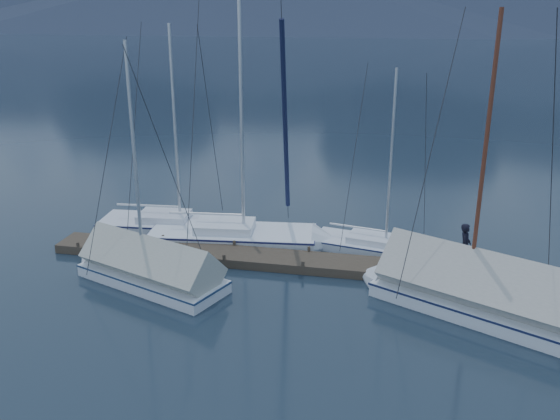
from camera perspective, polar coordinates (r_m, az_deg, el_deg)
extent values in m
plane|color=black|center=(20.91, -1.12, -7.47)|extent=(1000.00, 1000.00, 0.00)
cube|color=#382D23|center=(22.60, 0.00, -4.87)|extent=(18.00, 1.50, 0.34)
cube|color=black|center=(24.52, -13.90, -4.04)|extent=(3.00, 1.30, 0.30)
cube|color=black|center=(22.69, 0.00, -5.38)|extent=(3.00, 1.30, 0.30)
cube|color=black|center=(22.38, 15.32, -6.48)|extent=(3.00, 1.30, 0.30)
cylinder|color=#382D23|center=(25.83, -17.34, -2.20)|extent=(0.12, 0.12, 0.35)
cylinder|color=#382D23|center=(24.71, -18.86, -3.35)|extent=(0.12, 0.12, 0.35)
cylinder|color=#382D23|center=(24.56, -11.17, -2.78)|extent=(0.12, 0.12, 0.35)
cylinder|color=#382D23|center=(23.38, -12.48, -4.02)|extent=(0.12, 0.12, 0.35)
cylinder|color=#382D23|center=(23.60, -4.42, -3.38)|extent=(0.12, 0.12, 0.35)
cylinder|color=#382D23|center=(22.37, -5.41, -4.72)|extent=(0.12, 0.12, 0.35)
cylinder|color=#382D23|center=(23.00, 2.80, -3.96)|extent=(0.12, 0.12, 0.35)
cylinder|color=#382D23|center=(21.74, 2.22, -5.38)|extent=(0.12, 0.12, 0.35)
cylinder|color=#382D23|center=(22.78, 10.30, -4.50)|extent=(0.12, 0.12, 0.35)
cylinder|color=#382D23|center=(21.50, 10.17, -5.97)|extent=(0.12, 0.12, 0.35)
cylinder|color=#382D23|center=(22.95, 17.82, -4.97)|extent=(0.12, 0.12, 0.35)
cylinder|color=#382D23|center=(21.68, 18.15, -6.45)|extent=(0.12, 0.12, 0.35)
cube|color=silver|center=(26.48, -10.38, -1.62)|extent=(6.32, 2.53, 0.68)
cube|color=silver|center=(26.59, -10.34, -2.25)|extent=(5.32, 1.54, 0.31)
cube|color=#181A48|center=(26.38, -10.41, -1.04)|extent=(6.38, 2.56, 0.06)
cone|color=silver|center=(25.66, -2.78, -2.00)|extent=(1.28, 2.06, 1.98)
cube|color=silver|center=(26.40, -11.08, -0.59)|extent=(2.27, 1.60, 0.31)
cylinder|color=#B2B7BF|center=(25.15, -10.08, 7.87)|extent=(0.12, 0.12, 8.23)
cylinder|color=#B2B7BF|center=(26.49, -12.62, 0.42)|extent=(2.78, 0.31, 0.09)
cylinder|color=#26262B|center=(24.74, -6.62, 7.85)|extent=(0.27, 3.10, 8.24)
cube|color=white|center=(24.83, -4.51, -2.75)|extent=(7.02, 2.98, 0.75)
cube|color=white|center=(24.96, -4.49, -3.48)|extent=(5.89, 1.85, 0.34)
cube|color=#1A1C4E|center=(24.71, -4.53, -2.06)|extent=(7.09, 3.01, 0.07)
cone|color=white|center=(24.47, 4.57, -3.08)|extent=(1.47, 2.30, 2.18)
cube|color=white|center=(24.69, -5.33, -1.54)|extent=(2.54, 1.83, 0.34)
cylinder|color=#B2B7BF|center=(23.38, -3.72, 8.47)|extent=(0.14, 0.14, 9.09)
cylinder|color=#B2B7BF|center=(24.68, -7.17, -0.36)|extent=(3.06, 0.43, 0.10)
cylinder|color=#26262B|center=(23.17, 0.49, 8.41)|extent=(0.39, 3.42, 9.10)
cube|color=white|center=(24.14, 9.31, -3.70)|extent=(5.37, 2.67, 0.56)
cube|color=white|center=(24.24, 9.28, -4.26)|extent=(4.46, 1.77, 0.26)
cube|color=navy|center=(24.05, 9.34, -3.17)|extent=(5.42, 2.70, 0.05)
cone|color=white|center=(23.71, 16.26, -4.67)|extent=(1.24, 1.79, 1.64)
cube|color=white|center=(24.04, 8.77, -2.71)|extent=(1.99, 1.52, 0.26)
cylinder|color=#B2B7BF|center=(22.90, 10.63, 4.76)|extent=(0.10, 0.10, 6.84)
cylinder|color=#B2B7BF|center=(24.04, 7.43, -1.66)|extent=(2.28, 0.52, 0.08)
cylinder|color=#26262B|center=(22.68, 13.80, 4.39)|extent=(0.52, 2.54, 6.85)
cube|color=white|center=(20.34, 18.75, -8.96)|extent=(7.20, 5.21, 0.73)
cube|color=white|center=(20.49, 18.65, -9.78)|extent=(5.79, 3.78, 0.33)
cube|color=#161E44|center=(20.20, 18.84, -8.19)|extent=(7.27, 5.26, 0.07)
cone|color=white|center=(21.70, 9.01, -6.30)|extent=(2.12, 2.62, 2.33)
cylinder|color=#592819|center=(18.80, 19.03, 4.36)|extent=(0.13, 0.13, 8.81)
cylinder|color=#592819|center=(19.63, 22.09, -7.09)|extent=(2.80, 1.46, 0.10)
cylinder|color=#26262B|center=(19.39, 14.29, 5.24)|extent=(1.55, 3.09, 8.82)
cube|color=#ADABA2|center=(19.99, 18.99, -6.92)|extent=(6.91, 5.10, 2.47)
cube|color=white|center=(21.60, -12.16, -6.68)|extent=(5.86, 3.82, 0.65)
cube|color=white|center=(21.73, -12.11, -7.38)|extent=(4.77, 2.70, 0.30)
cube|color=navy|center=(21.48, -12.21, -6.01)|extent=(5.92, 3.86, 0.06)
cone|color=white|center=(23.81, -17.70, -4.68)|extent=(1.69, 2.16, 1.89)
cylinder|color=#B2B7BF|center=(20.42, -13.78, 4.48)|extent=(0.12, 0.12, 7.89)
cylinder|color=#B2B7BF|center=(20.58, -10.37, -5.07)|extent=(2.35, 0.97, 0.09)
cylinder|color=#26262B|center=(21.42, -16.36, 4.92)|extent=(1.02, 2.61, 7.90)
cube|color=#A2A399|center=(21.30, -12.30, -4.93)|extent=(5.62, 3.76, 2.01)
imported|color=black|center=(22.30, 17.36, -3.32)|extent=(0.50, 0.67, 1.68)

